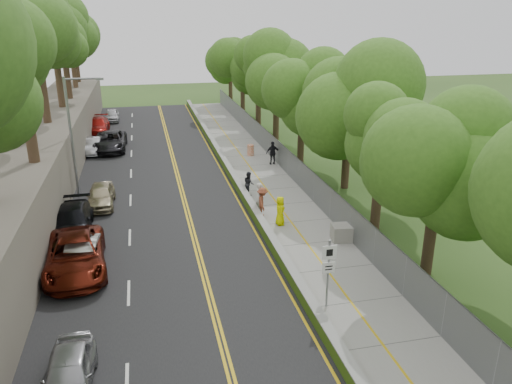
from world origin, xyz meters
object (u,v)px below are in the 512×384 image
at_px(signpost, 328,266).
at_px(painter_0, 280,211).
at_px(car_2, 75,255).
at_px(person_far, 273,153).
at_px(construction_barrel, 251,150).
at_px(concrete_block, 344,232).
at_px(car_1, 82,255).
at_px(streetlight, 74,128).
at_px(car_0, 69,374).

xyz_separation_m(signpost, painter_0, (0.40, 8.85, -1.04)).
distance_m(car_2, person_far, 20.63).
relative_size(construction_barrel, person_far, 0.50).
bearing_deg(concrete_block, construction_barrel, 94.14).
xyz_separation_m(construction_barrel, concrete_block, (1.30, -17.96, -0.04)).
distance_m(signpost, car_1, 12.04).
relative_size(car_1, person_far, 2.17).
xyz_separation_m(streetlight, signpost, (11.51, -17.02, -2.68)).
height_order(signpost, painter_0, signpost).
bearing_deg(car_2, person_far, 43.21).
bearing_deg(painter_0, concrete_block, -130.83).
height_order(car_1, person_far, person_far).
bearing_deg(concrete_block, car_0, -146.35).
bearing_deg(concrete_block, streetlight, 143.31).
bearing_deg(person_far, car_2, 47.67).
height_order(construction_barrel, concrete_block, construction_barrel).
bearing_deg(car_1, construction_barrel, 60.31).
height_order(streetlight, signpost, streetlight).
bearing_deg(construction_barrel, painter_0, -95.85).
distance_m(streetlight, person_far, 15.61).
xyz_separation_m(signpost, person_far, (3.15, 20.95, -0.95)).
xyz_separation_m(signpost, car_2, (-10.69, 5.66, -1.09)).
relative_size(concrete_block, person_far, 0.69).
bearing_deg(car_0, signpost, 16.48).
distance_m(signpost, concrete_block, 6.99).
bearing_deg(signpost, car_1, 150.47).
relative_size(streetlight, person_far, 4.16).
bearing_deg(car_0, concrete_block, 34.37).
height_order(streetlight, car_2, streetlight).
relative_size(concrete_block, car_2, 0.22).
relative_size(car_0, car_1, 0.94).
bearing_deg(painter_0, car_2, 110.01).
relative_size(car_1, car_2, 0.69).
bearing_deg(car_0, construction_barrel, 66.61).
distance_m(car_2, painter_0, 11.54).
height_order(streetlight, painter_0, streetlight).
bearing_deg(car_0, car_2, 95.06).
distance_m(signpost, car_0, 10.52).
distance_m(concrete_block, car_1, 13.67).
xyz_separation_m(streetlight, person_far, (14.66, 3.93, -3.63)).
height_order(signpost, construction_barrel, signpost).
bearing_deg(car_2, signpost, -32.51).
relative_size(concrete_block, car_1, 0.32).
xyz_separation_m(concrete_block, painter_0, (-2.85, 2.83, 0.43)).
distance_m(streetlight, construction_barrel, 15.70).
distance_m(streetlight, car_2, 11.99).
relative_size(signpost, person_far, 1.61).
relative_size(car_2, person_far, 3.13).
bearing_deg(painter_0, streetlight, 59.53).
height_order(construction_barrel, car_0, car_0).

